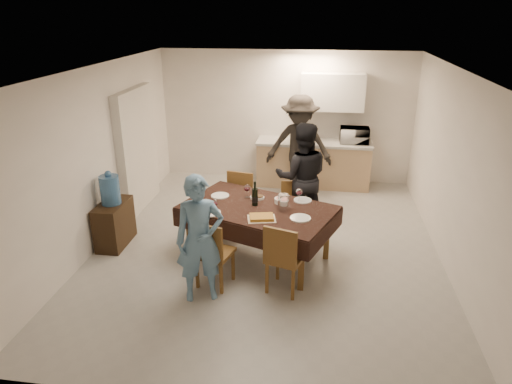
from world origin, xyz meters
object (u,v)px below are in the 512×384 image
water_pitcher (283,202)px  microwave (355,135)px  dining_table (258,209)px  console (114,224)px  savoury_tart (262,217)px  person_kitchen (299,145)px  wine_bottle (255,194)px  water_jug (110,190)px  person_far (302,177)px  person_near (200,239)px

water_pitcher → microwave: (1.11, 3.06, 0.16)m
dining_table → console: (-2.19, 0.09, -0.42)m
savoury_tart → person_kitchen: (0.32, 2.94, 0.13)m
wine_bottle → water_pitcher: bearing=-14.0°
savoury_tart → water_pitcher: bearing=52.9°
dining_table → console: size_ratio=3.20×
water_jug → person_far: person_far is taller
dining_table → savoury_tart: (0.10, -0.38, 0.06)m
console → water_jug: 0.55m
person_far → person_kitchen: (-0.13, 1.51, 0.07)m
water_jug → console: bearing=0.0°
water_jug → wine_bottle: (2.14, -0.04, 0.08)m
water_pitcher → microwave: microwave is taller
dining_table → person_near: person_near is taller
water_pitcher → person_far: person_far is taller
dining_table → person_far: (0.55, 1.05, 0.12)m
water_pitcher → person_far: (0.20, 1.10, -0.03)m
dining_table → microwave: microwave is taller
person_kitchen → console: bearing=-136.5°
console → water_pitcher: bearing=-3.1°
dining_table → water_jug: bearing=-161.3°
water_pitcher → water_jug: bearing=176.9°
water_pitcher → person_kitchen: 2.61m
dining_table → savoury_tart: savoury_tart is taller
dining_table → person_far: bearing=83.4°
console → wine_bottle: bearing=-1.1°
dining_table → microwave: size_ratio=4.24×
water_pitcher → microwave: size_ratio=0.41×
dining_table → microwave: (1.46, 3.01, 0.31)m
water_jug → person_near: 2.00m
microwave → person_near: size_ratio=0.34×
console → person_far: size_ratio=0.42×
dining_table → microwave: bearing=85.2°
person_far → water_pitcher: bearing=73.4°
console → person_far: bearing=19.4°
person_near → person_far: person_far is taller
person_near → dining_table: bearing=42.5°
savoury_tart → person_far: size_ratio=0.21×
dining_table → person_kitchen: bearing=101.7°
dining_table → person_far: 1.19m
person_kitchen → person_far: bearing=-85.2°
water_jug → savoury_tart: (2.29, -0.47, -0.07)m
microwave → water_pitcher: bearing=70.1°
person_near → person_far: (1.10, 2.10, 0.08)m
water_jug → person_kitchen: person_kitchen is taller
microwave → person_near: (-2.01, -4.06, -0.27)m
water_jug → wine_bottle: 2.14m
person_far → person_kitchen: person_kitchen is taller
water_jug → water_pitcher: (2.54, -0.14, 0.02)m
savoury_tart → water_jug: bearing=168.4°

